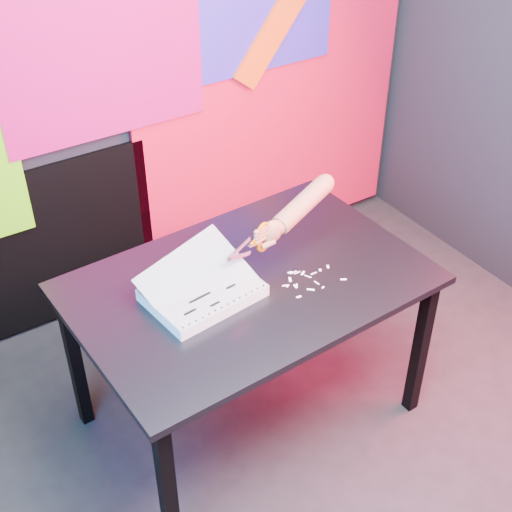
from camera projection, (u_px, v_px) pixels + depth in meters
room at (369, 180)px, 2.14m from camera, size 3.01×3.01×2.71m
backdrop at (171, 116)px, 3.39m from camera, size 2.88×0.05×2.08m
work_table at (249, 296)px, 2.76m from camera, size 1.36×0.94×0.75m
printout_stack at (203, 292)px, 2.62m from camera, size 0.44×0.33×0.21m
scissors at (260, 239)px, 2.69m from camera, size 0.23×0.07×0.13m
hand_forearm at (298, 208)px, 2.80m from camera, size 0.44×0.16×0.16m
paper_clippings at (305, 279)px, 2.72m from camera, size 0.23×0.16×0.00m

